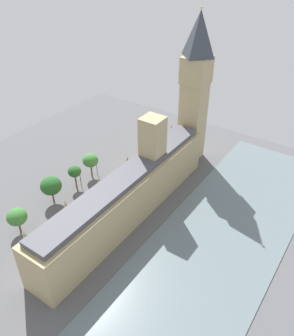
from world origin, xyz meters
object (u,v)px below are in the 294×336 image
at_px(plane_tree_opposite_hall, 17,217).
at_px(street_lamp_slot_10, 80,175).
at_px(car_silver_near_tower, 140,163).
at_px(plane_tree_far_end, 51,186).
at_px(clock_tower, 195,88).
at_px(car_white_trailing, 27,253).
at_px(car_dark_green_leading, 39,235).
at_px(car_yellow_cab_by_river_gate, 115,188).
at_px(pedestrian_under_trees, 140,176).
at_px(parliament_building, 130,192).
at_px(double_decker_bus_midblock, 81,208).
at_px(plane_tree_corner, 75,172).
at_px(plane_tree_kerbside, 90,160).
at_px(street_lamp_slot_11, 96,164).

height_order(plane_tree_opposite_hall, street_lamp_slot_10, plane_tree_opposite_hall).
relative_size(car_silver_near_tower, plane_tree_far_end, 0.43).
relative_size(clock_tower, car_white_trailing, 13.03).
distance_m(car_silver_near_tower, car_dark_green_leading, 48.50).
relative_size(car_silver_near_tower, plane_tree_opposite_hall, 0.49).
xyz_separation_m(car_yellow_cab_by_river_gate, pedestrian_under_trees, (-2.86, -11.12, -0.21)).
distance_m(clock_tower, car_dark_green_leading, 72.46).
distance_m(clock_tower, car_yellow_cab_by_river_gate, 45.77).
relative_size(parliament_building, plane_tree_opposite_hall, 8.92).
bearing_deg(double_decker_bus_midblock, parliament_building, 36.20).
height_order(double_decker_bus_midblock, car_white_trailing, double_decker_bus_midblock).
height_order(clock_tower, double_decker_bus_midblock, clock_tower).
bearing_deg(plane_tree_corner, plane_tree_far_end, 87.08).
bearing_deg(street_lamp_slot_10, clock_tower, -120.01).
xyz_separation_m(car_dark_green_leading, car_white_trailing, (-2.30, 6.53, 0.00)).
bearing_deg(car_yellow_cab_by_river_gate, pedestrian_under_trees, 71.72).
bearing_deg(plane_tree_opposite_hall, double_decker_bus_midblock, -122.09).
bearing_deg(parliament_building, plane_tree_kerbside, -19.21).
xyz_separation_m(double_decker_bus_midblock, street_lamp_slot_11, (10.69, -19.95, 2.10)).
bearing_deg(double_decker_bus_midblock, car_silver_near_tower, 90.21).
distance_m(car_silver_near_tower, plane_tree_kerbside, 20.07).
distance_m(parliament_building, car_silver_near_tower, 28.85).
relative_size(double_decker_bus_midblock, plane_tree_far_end, 1.11).
distance_m(parliament_building, double_decker_bus_midblock, 16.96).
xyz_separation_m(parliament_building, plane_tree_corner, (24.37, -0.33, -2.09)).
xyz_separation_m(plane_tree_corner, street_lamp_slot_11, (-1.06, -9.95, -1.72)).
bearing_deg(clock_tower, parliament_building, 91.40).
distance_m(car_yellow_cab_by_river_gate, plane_tree_opposite_hall, 34.26).
height_order(plane_tree_far_end, plane_tree_kerbside, plane_tree_far_end).
bearing_deg(plane_tree_opposite_hall, street_lamp_slot_10, -87.93).
xyz_separation_m(clock_tower, street_lamp_slot_10, (22.61, 39.14, -24.38)).
relative_size(double_decker_bus_midblock, car_white_trailing, 2.46).
height_order(car_white_trailing, plane_tree_far_end, plane_tree_far_end).
xyz_separation_m(parliament_building, clock_tower, (1.00, -41.05, 20.37)).
bearing_deg(plane_tree_kerbside, street_lamp_slot_10, 96.30).
xyz_separation_m(plane_tree_far_end, street_lamp_slot_10, (-1.28, -11.88, -2.01)).
bearing_deg(car_silver_near_tower, car_white_trailing, 88.20).
relative_size(car_silver_near_tower, double_decker_bus_midblock, 0.39).
height_order(plane_tree_kerbside, street_lamp_slot_11, plane_tree_kerbside).
bearing_deg(car_yellow_cab_by_river_gate, car_silver_near_tower, 92.32).
bearing_deg(double_decker_bus_midblock, pedestrian_under_trees, 80.53).
height_order(car_yellow_cab_by_river_gate, plane_tree_kerbside, plane_tree_kerbside).
bearing_deg(parliament_building, plane_tree_far_end, 21.84).
distance_m(clock_tower, car_white_trailing, 77.99).
bearing_deg(car_silver_near_tower, street_lamp_slot_10, 63.93).
distance_m(double_decker_bus_midblock, car_dark_green_leading, 14.90).
xyz_separation_m(pedestrian_under_trees, street_lamp_slot_10, (14.93, 15.65, 3.86)).
bearing_deg(car_dark_green_leading, plane_tree_far_end, 119.93).
xyz_separation_m(plane_tree_kerbside, street_lamp_slot_10, (-0.73, 6.58, -2.17)).
bearing_deg(car_silver_near_tower, plane_tree_kerbside, 53.82).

